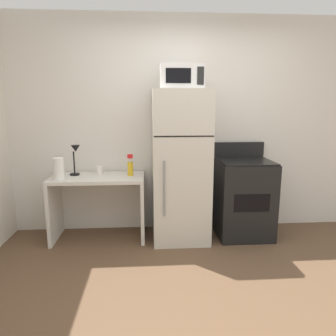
{
  "coord_description": "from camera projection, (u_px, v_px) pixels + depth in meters",
  "views": [
    {
      "loc": [
        -0.5,
        -2.18,
        1.55
      ],
      "look_at": [
        -0.28,
        1.1,
        0.89
      ],
      "focal_mm": 33.34,
      "sensor_mm": 36.0,
      "label": 1
    }
  ],
  "objects": [
    {
      "name": "desk",
      "position": [
        98.0,
        196.0,
        3.63
      ],
      "size": [
        1.06,
        0.54,
        0.75
      ],
      "color": "silver",
      "rests_on": "ground"
    },
    {
      "name": "desk_lamp",
      "position": [
        75.0,
        155.0,
        3.58
      ],
      "size": [
        0.14,
        0.12,
        0.35
      ],
      "color": "black",
      "rests_on": "desk"
    },
    {
      "name": "refrigerator",
      "position": [
        180.0,
        167.0,
        3.58
      ],
      "size": [
        0.64,
        0.66,
        1.72
      ],
      "color": "beige",
      "rests_on": "ground"
    },
    {
      "name": "wall_back_white",
      "position": [
        187.0,
        126.0,
        3.88
      ],
      "size": [
        5.0,
        0.1,
        2.6
      ],
      "primitive_type": "cube",
      "color": "silver",
      "rests_on": "ground"
    },
    {
      "name": "ground_plane",
      "position": [
        212.0,
        304.0,
        2.47
      ],
      "size": [
        12.0,
        12.0,
        0.0
      ],
      "primitive_type": "plane",
      "color": "brown"
    },
    {
      "name": "oven_range",
      "position": [
        243.0,
        198.0,
        3.73
      ],
      "size": [
        0.63,
        0.61,
        1.1
      ],
      "color": "black",
      "rests_on": "ground"
    },
    {
      "name": "microwave",
      "position": [
        181.0,
        77.0,
        3.36
      ],
      "size": [
        0.46,
        0.35,
        0.26
      ],
      "color": "silver",
      "rests_on": "refrigerator"
    },
    {
      "name": "coffee_mug",
      "position": [
        100.0,
        170.0,
        3.67
      ],
      "size": [
        0.08,
        0.08,
        0.09
      ],
      "primitive_type": "cylinder",
      "color": "white",
      "rests_on": "desk"
    },
    {
      "name": "spray_bottle",
      "position": [
        130.0,
        167.0,
        3.6
      ],
      "size": [
        0.06,
        0.06,
        0.25
      ],
      "color": "yellow",
      "rests_on": "desk"
    },
    {
      "name": "paper_towel_roll",
      "position": [
        59.0,
        169.0,
        3.4
      ],
      "size": [
        0.11,
        0.11,
        0.24
      ],
      "primitive_type": "cylinder",
      "color": "white",
      "rests_on": "desk"
    }
  ]
}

